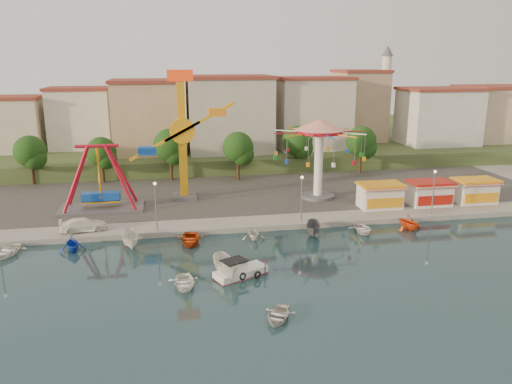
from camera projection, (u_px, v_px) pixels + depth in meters
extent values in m
plane|color=#122933|center=(251.00, 280.00, 42.78)|extent=(200.00, 200.00, 0.00)
cube|color=#9E998E|center=(199.00, 151.00, 101.65)|extent=(200.00, 100.00, 0.60)
cube|color=#4C4944|center=(215.00, 188.00, 71.15)|extent=(90.00, 28.00, 0.01)
cube|color=#384C26|center=(197.00, 141.00, 106.09)|extent=(200.00, 60.00, 3.00)
cube|color=#59595E|center=(102.00, 208.00, 60.93)|extent=(10.00, 5.00, 0.30)
cube|color=#1449B1|center=(101.00, 196.00, 60.56)|extent=(4.50, 1.40, 1.00)
cylinder|color=#AD0D20|center=(97.00, 146.00, 58.97)|extent=(5.00, 0.40, 0.40)
cube|color=#59595E|center=(185.00, 197.00, 65.64)|extent=(3.00, 3.00, 0.50)
cube|color=orange|center=(182.00, 142.00, 63.78)|extent=(1.00, 1.00, 15.00)
cube|color=red|center=(180.00, 75.00, 61.65)|extent=(3.20, 0.50, 1.40)
cylinder|color=orange|center=(182.00, 131.00, 62.64)|extent=(3.20, 0.50, 3.20)
cube|color=orange|center=(200.00, 122.00, 62.54)|extent=(9.03, 0.35, 4.93)
cube|color=orange|center=(217.00, 112.00, 62.63)|extent=(2.20, 1.20, 1.00)
cylinder|color=#59595E|center=(317.00, 196.00, 66.00)|extent=(4.40, 4.40, 0.40)
cylinder|color=white|center=(318.00, 164.00, 64.90)|extent=(1.10, 1.10, 9.00)
cylinder|color=#AD0D20|center=(320.00, 131.00, 63.80)|extent=(6.00, 6.00, 0.50)
cone|color=red|center=(320.00, 124.00, 63.57)|extent=(6.40, 6.40, 1.40)
cube|color=white|center=(380.00, 197.00, 61.27)|extent=(5.00, 3.00, 2.80)
cube|color=orange|center=(381.00, 184.00, 60.88)|extent=(5.40, 3.40, 0.25)
cube|color=red|center=(387.00, 191.00, 59.35)|extent=(5.00, 0.77, 0.43)
cube|color=white|center=(429.00, 194.00, 62.43)|extent=(5.00, 3.00, 2.80)
cube|color=#A9170D|center=(430.00, 182.00, 62.03)|extent=(5.40, 3.40, 0.25)
cube|color=red|center=(437.00, 188.00, 60.50)|extent=(5.00, 0.77, 0.43)
cube|color=white|center=(475.00, 192.00, 63.52)|extent=(5.00, 3.00, 2.80)
cube|color=orange|center=(476.00, 180.00, 63.12)|extent=(5.40, 3.40, 0.25)
cube|color=red|center=(484.00, 186.00, 61.60)|extent=(5.00, 0.77, 0.43)
cylinder|color=#59595E|center=(156.00, 207.00, 52.95)|extent=(0.14, 0.14, 5.00)
cylinder|color=#59595E|center=(302.00, 200.00, 55.75)|extent=(0.14, 0.14, 5.00)
cylinder|color=#59595E|center=(433.00, 193.00, 58.54)|extent=(0.14, 0.14, 5.00)
cylinder|color=#382314|center=(33.00, 172.00, 72.77)|extent=(0.44, 0.44, 3.60)
sphere|color=black|center=(30.00, 151.00, 71.98)|extent=(4.60, 4.60, 4.60)
cylinder|color=#382314|center=(103.00, 171.00, 73.85)|extent=(0.44, 0.44, 3.40)
sphere|color=black|center=(101.00, 152.00, 73.10)|extent=(4.35, 4.35, 4.35)
cylinder|color=#382314|center=(171.00, 168.00, 75.12)|extent=(0.44, 0.44, 3.92)
sphere|color=black|center=(170.00, 145.00, 74.25)|extent=(5.02, 5.02, 5.02)
cylinder|color=#382314|center=(238.00, 168.00, 75.53)|extent=(0.44, 0.44, 3.66)
sphere|color=black|center=(238.00, 147.00, 74.72)|extent=(4.68, 4.68, 4.68)
cylinder|color=#382314|center=(297.00, 161.00, 80.10)|extent=(0.44, 0.44, 3.80)
sphere|color=black|center=(297.00, 141.00, 79.26)|extent=(4.86, 4.86, 4.86)
cylinder|color=#382314|center=(360.00, 161.00, 80.13)|extent=(0.44, 0.44, 3.77)
sphere|color=black|center=(361.00, 141.00, 79.29)|extent=(4.83, 4.83, 4.83)
cube|color=silver|center=(78.00, 125.00, 86.03)|extent=(12.33, 9.01, 8.63)
cube|color=tan|center=(156.00, 116.00, 88.54)|extent=(11.95, 9.28, 11.23)
cube|color=beige|center=(235.00, 122.00, 88.21)|extent=(12.59, 10.50, 9.20)
cube|color=beige|center=(303.00, 118.00, 93.79)|extent=(10.75, 9.23, 9.24)
cube|color=tan|center=(374.00, 113.00, 94.09)|extent=(12.77, 10.96, 11.21)
cube|color=silver|center=(436.00, 109.00, 94.52)|extent=(8.23, 8.98, 12.36)
cube|color=beige|center=(476.00, 115.00, 101.74)|extent=(11.59, 10.93, 8.76)
cylinder|color=silver|center=(385.00, 98.00, 97.59)|extent=(1.80, 1.80, 16.00)
cylinder|color=#59595E|center=(386.00, 72.00, 96.31)|extent=(2.80, 2.80, 0.30)
cone|color=#59595E|center=(388.00, 51.00, 95.29)|extent=(2.20, 2.20, 2.00)
cube|color=white|center=(241.00, 273.00, 43.37)|extent=(5.01, 3.66, 0.85)
cube|color=#AD0D20|center=(241.00, 276.00, 43.42)|extent=(5.01, 3.66, 0.15)
cube|color=white|center=(234.00, 266.00, 43.18)|extent=(2.31, 2.09, 0.85)
cube|color=black|center=(234.00, 261.00, 43.06)|extent=(2.56, 2.34, 0.11)
torus|color=black|center=(242.00, 276.00, 42.44)|extent=(0.73, 0.48, 0.71)
torus|color=black|center=(258.00, 275.00, 42.71)|extent=(0.73, 0.48, 0.71)
imported|color=white|center=(184.00, 283.00, 41.37)|extent=(2.57, 3.57, 0.73)
imported|color=silver|center=(278.00, 315.00, 36.12)|extent=(3.49, 3.92, 0.67)
imported|color=silver|center=(226.00, 267.00, 43.11)|extent=(2.43, 4.78, 1.76)
imported|color=white|center=(83.00, 225.00, 53.01)|extent=(5.09, 2.78, 1.40)
imported|color=white|center=(6.00, 251.00, 48.09)|extent=(3.57, 4.43, 0.82)
imported|color=#1537BF|center=(72.00, 243.00, 49.07)|extent=(3.27, 3.53, 1.53)
imported|color=silver|center=(130.00, 239.00, 50.04)|extent=(2.25, 4.39, 1.62)
imported|color=#C53F0F|center=(190.00, 239.00, 51.18)|extent=(3.16, 4.25, 0.84)
imported|color=silver|center=(253.00, 233.00, 52.26)|extent=(2.40, 2.77, 1.44)
imported|color=#58575C|center=(313.00, 229.00, 53.39)|extent=(2.54, 4.10, 1.48)
imported|color=white|center=(363.00, 229.00, 54.47)|extent=(2.67, 3.60, 0.72)
imported|color=#EC4A15|center=(409.00, 222.00, 55.29)|extent=(3.68, 3.98, 1.73)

